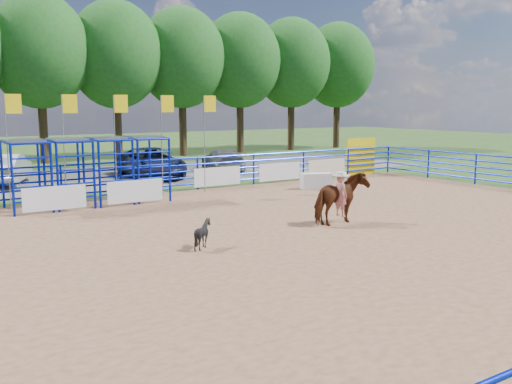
# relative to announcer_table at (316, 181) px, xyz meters

# --- Properties ---
(ground) EXTENTS (120.00, 120.00, 0.00)m
(ground) POSITION_rel_announcer_table_xyz_m (-7.60, -7.25, -0.38)
(ground) COLOR #375622
(ground) RESTS_ON ground
(arena_dirt) EXTENTS (30.00, 20.00, 0.02)m
(arena_dirt) POSITION_rel_announcer_table_xyz_m (-7.60, -7.25, -0.37)
(arena_dirt) COLOR #966A4B
(arena_dirt) RESTS_ON ground
(gravel_strip) EXTENTS (40.00, 10.00, 0.01)m
(gravel_strip) POSITION_rel_announcer_table_xyz_m (-7.60, 9.75, -0.37)
(gravel_strip) COLOR #67655C
(gravel_strip) RESTS_ON ground
(announcer_table) EXTENTS (1.48, 1.05, 0.72)m
(announcer_table) POSITION_rel_announcer_table_xyz_m (0.00, 0.00, 0.00)
(announcer_table) COLOR silver
(announcer_table) RESTS_ON arena_dirt
(horse_and_rider) EXTENTS (2.06, 1.15, 2.35)m
(horse_and_rider) POSITION_rel_announcer_table_xyz_m (-4.19, -6.44, 0.53)
(horse_and_rider) COLOR #5A2A12
(horse_and_rider) RESTS_ON arena_dirt
(calf) EXTENTS (0.76, 0.69, 0.79)m
(calf) POSITION_rel_announcer_table_xyz_m (-9.34, -6.80, 0.03)
(calf) COLOR black
(calf) RESTS_ON arena_dirt
(car_b) EXTENTS (3.15, 4.80, 1.50)m
(car_b) POSITION_rel_announcer_table_xyz_m (-11.52, 9.33, 0.38)
(car_b) COLOR gray
(car_b) RESTS_ON gravel_strip
(car_c) EXTENTS (3.18, 5.82, 1.55)m
(car_c) POSITION_rel_announcer_table_xyz_m (-4.59, 8.13, 0.40)
(car_c) COLOR #151835
(car_c) RESTS_ON gravel_strip
(car_d) EXTENTS (2.88, 4.71, 1.28)m
(car_d) POSITION_rel_announcer_table_xyz_m (-0.06, 8.40, 0.27)
(car_d) COLOR #5D5D5F
(car_d) RESTS_ON gravel_strip
(perimeter_fence) EXTENTS (30.10, 20.10, 1.50)m
(perimeter_fence) POSITION_rel_announcer_table_xyz_m (-7.60, -7.25, 0.37)
(perimeter_fence) COLOR #081AAD
(perimeter_fence) RESTS_ON ground
(chute_assembly) EXTENTS (19.32, 2.41, 4.20)m
(chute_assembly) POSITION_rel_announcer_table_xyz_m (-9.50, 1.59, 0.88)
(chute_assembly) COLOR #081AAD
(chute_assembly) RESTS_ON ground
(treeline) EXTENTS (56.40, 6.40, 11.24)m
(treeline) POSITION_rel_announcer_table_xyz_m (-7.60, 18.75, 7.15)
(treeline) COLOR #3F2B19
(treeline) RESTS_ON ground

